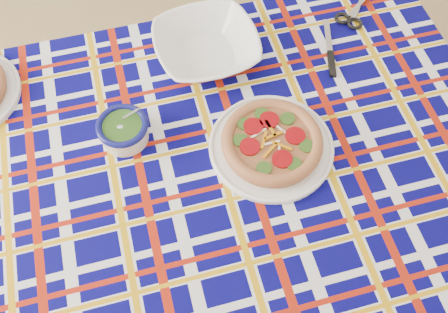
{
  "coord_description": "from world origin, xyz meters",
  "views": [
    {
      "loc": [
        0.34,
        -0.97,
        1.77
      ],
      "look_at": [
        0.36,
        -0.37,
        0.75
      ],
      "focal_mm": 40.0,
      "sensor_mm": 36.0,
      "label": 1
    }
  ],
  "objects_px": {
    "main_focaccia_plate": "(272,142)",
    "serving_bowl": "(206,47)",
    "dining_table": "(194,177)",
    "pesto_bowl": "(123,129)"
  },
  "relations": [
    {
      "from": "main_focaccia_plate",
      "to": "pesto_bowl",
      "type": "xyz_separation_m",
      "value": [
        -0.36,
        0.04,
        0.01
      ]
    },
    {
      "from": "serving_bowl",
      "to": "main_focaccia_plate",
      "type": "bearing_deg",
      "value": -63.12
    },
    {
      "from": "dining_table",
      "to": "pesto_bowl",
      "type": "relative_size",
      "value": 13.54
    },
    {
      "from": "pesto_bowl",
      "to": "serving_bowl",
      "type": "relative_size",
      "value": 0.46
    },
    {
      "from": "pesto_bowl",
      "to": "serving_bowl",
      "type": "bearing_deg",
      "value": 52.2
    },
    {
      "from": "serving_bowl",
      "to": "pesto_bowl",
      "type": "bearing_deg",
      "value": -127.8
    },
    {
      "from": "dining_table",
      "to": "main_focaccia_plate",
      "type": "xyz_separation_m",
      "value": [
        0.19,
        0.03,
        0.1
      ]
    },
    {
      "from": "serving_bowl",
      "to": "dining_table",
      "type": "bearing_deg",
      "value": -96.53
    },
    {
      "from": "main_focaccia_plate",
      "to": "pesto_bowl",
      "type": "height_order",
      "value": "pesto_bowl"
    },
    {
      "from": "main_focaccia_plate",
      "to": "serving_bowl",
      "type": "distance_m",
      "value": 0.34
    }
  ]
}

